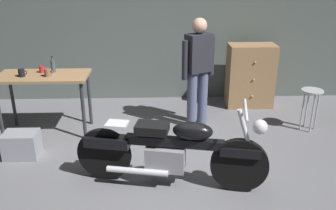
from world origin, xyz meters
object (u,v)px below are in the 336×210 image
at_px(wooden_dresser, 250,76).
at_px(person_standing, 198,68).
at_px(motorcycle, 171,150).
at_px(mug_brown_stoneware, 48,73).
at_px(shop_stool, 311,99).
at_px(mug_red_diner, 42,69).
at_px(mug_black_matte, 22,73).
at_px(bottle, 53,66).
at_px(storage_bin, 22,145).

bearing_deg(wooden_dresser, person_standing, -141.27).
height_order(motorcycle, mug_brown_stoneware, mug_brown_stoneware).
height_order(person_standing, shop_stool, person_standing).
distance_m(motorcycle, mug_brown_stoneware, 2.24).
xyz_separation_m(wooden_dresser, mug_red_diner, (-3.31, -0.88, 0.40)).
bearing_deg(wooden_dresser, mug_black_matte, -163.20).
bearing_deg(person_standing, shop_stool, 143.48).
bearing_deg(mug_red_diner, wooden_dresser, 14.82).
distance_m(mug_black_matte, bottle, 0.44).
bearing_deg(motorcycle, mug_red_diner, 150.20).
height_order(person_standing, bottle, person_standing).
xyz_separation_m(person_standing, storage_bin, (-2.41, -0.92, -0.76)).
relative_size(mug_black_matte, mug_red_diner, 1.16).
height_order(mug_red_diner, bottle, bottle).
bearing_deg(person_standing, wooden_dresser, -170.11).
distance_m(motorcycle, wooden_dresser, 2.88).
xyz_separation_m(storage_bin, bottle, (0.28, 0.87, 0.83)).
bearing_deg(shop_stool, mug_red_diner, 177.59).
bearing_deg(motorcycle, mug_brown_stoneware, 151.74).
bearing_deg(mug_red_diner, bottle, 3.51).
distance_m(mug_brown_stoneware, mug_red_diner, 0.24).
distance_m(person_standing, mug_black_matte, 2.54).
bearing_deg(wooden_dresser, mug_red_diner, -165.18).
relative_size(mug_black_matte, bottle, 0.51).
bearing_deg(motorcycle, shop_stool, 44.36).
height_order(storage_bin, mug_brown_stoneware, mug_brown_stoneware).
distance_m(person_standing, bottle, 2.13).
height_order(motorcycle, wooden_dresser, wooden_dresser).
bearing_deg(storage_bin, bottle, 72.15).
bearing_deg(person_standing, motorcycle, 45.11).
height_order(mug_brown_stoneware, bottle, bottle).
bearing_deg(person_standing, mug_red_diner, -27.34).
bearing_deg(mug_brown_stoneware, shop_stool, 0.40).
height_order(motorcycle, storage_bin, motorcycle).
bearing_deg(wooden_dresser, mug_brown_stoneware, -161.38).
distance_m(mug_brown_stoneware, bottle, 0.21).
distance_m(wooden_dresser, mug_red_diner, 3.45).
relative_size(wooden_dresser, bottle, 4.56).
relative_size(shop_stool, bottle, 2.66).
xyz_separation_m(person_standing, bottle, (-2.13, -0.05, 0.07)).
bearing_deg(motorcycle, bottle, 147.34).
bearing_deg(shop_stool, wooden_dresser, 122.65).
xyz_separation_m(storage_bin, mug_black_matte, (-0.11, 0.67, 0.78)).
xyz_separation_m(shop_stool, bottle, (-3.82, 0.18, 0.50)).
bearing_deg(mug_black_matte, person_standing, 5.72).
xyz_separation_m(person_standing, mug_brown_stoneware, (-2.16, -0.25, 0.03)).
relative_size(shop_stool, storage_bin, 1.45).
bearing_deg(mug_red_diner, shop_stool, -2.41).
distance_m(wooden_dresser, mug_black_matte, 3.72).
xyz_separation_m(shop_stool, storage_bin, (-4.10, -0.69, -0.33)).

